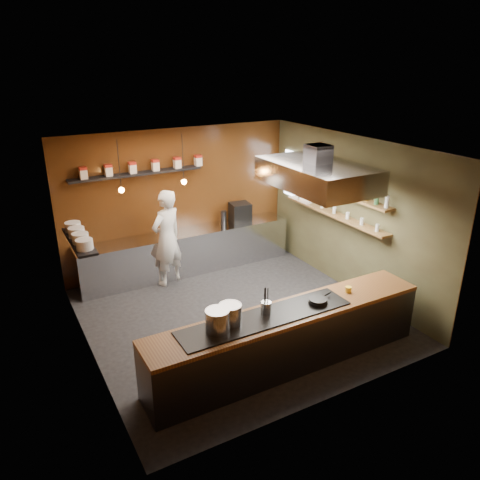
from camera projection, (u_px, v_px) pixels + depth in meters
floor at (236, 316)px, 8.34m from camera, size 5.00×5.00×0.00m
back_wall at (179, 200)px, 9.82m from camera, size 5.00×0.00×5.00m
left_wall at (82, 269)px, 6.66m from camera, size 0.00×5.00×5.00m
right_wall at (351, 215)px, 8.92m from camera, size 0.00×5.00×5.00m
ceiling at (236, 148)px, 7.24m from camera, size 5.00×5.00×0.00m
window_pane at (298, 176)px, 10.13m from camera, size 0.00×1.00×1.00m
prep_counter at (188, 251)px, 9.94m from camera, size 4.60×0.65×0.90m
pass_counter at (288, 338)px, 6.87m from camera, size 4.40×0.72×0.94m
tin_shelf at (137, 174)px, 9.05m from camera, size 2.60×0.26×0.04m
plate_shelf at (79, 241)px, 7.53m from camera, size 0.30×1.40×0.04m
bottle_shelf_upper at (336, 191)px, 8.94m from camera, size 0.26×2.80×0.04m
bottle_shelf_lower at (334, 214)px, 9.11m from camera, size 0.26×2.80×0.04m
extractor_hood at (317, 175)px, 7.69m from camera, size 1.20×2.00×0.72m
pendant_left at (121, 187)px, 8.30m from camera, size 0.10×0.10×0.95m
pendant_right at (184, 179)px, 8.84m from camera, size 0.10×0.10×0.95m
storage_tins at (144, 166)px, 9.07m from camera, size 2.43×0.13×0.22m
plate_stacks at (78, 235)px, 7.49m from camera, size 0.26×1.16×0.16m
bottles at (336, 184)px, 8.89m from camera, size 0.06×2.66×0.24m
wine_glasses at (334, 210)px, 9.08m from camera, size 0.07×2.37×0.13m
stockpot_large at (218, 321)px, 6.12m from camera, size 0.40×0.40×0.32m
stockpot_small at (230, 314)px, 6.29m from camera, size 0.37×0.37×0.29m
utensil_crock at (266, 308)px, 6.55m from camera, size 0.17×0.17×0.19m
frying_pan at (318, 301)px, 6.87m from camera, size 0.45×0.29×0.07m
butter_jar at (348, 289)px, 7.22m from camera, size 0.12×0.12×0.09m
espresso_machine at (240, 212)px, 10.32m from camera, size 0.47×0.45×0.42m
chef at (167, 238)px, 9.22m from camera, size 0.84×0.71×1.95m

